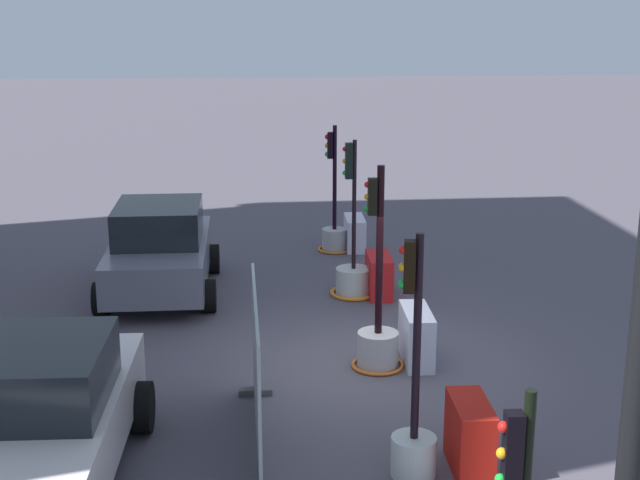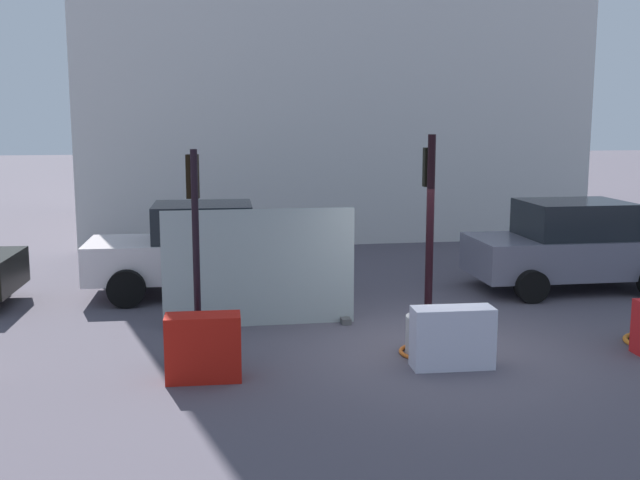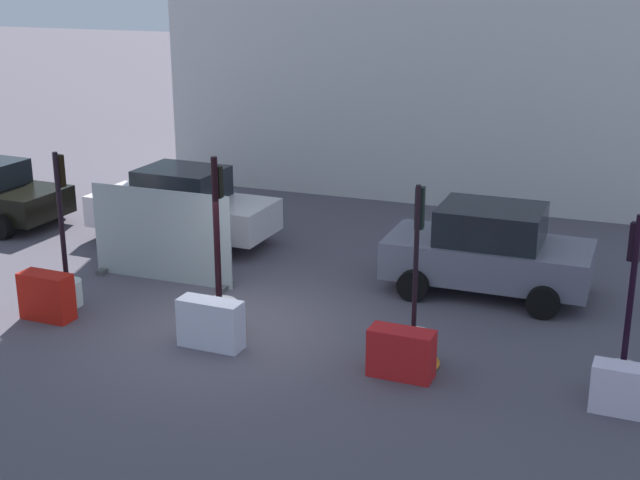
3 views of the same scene
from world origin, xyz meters
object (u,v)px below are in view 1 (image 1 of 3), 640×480
construction_barrier_2 (416,336)px  car_grey_saloon (160,250)px  construction_barrier_3 (379,275)px  traffic_light_3 (353,275)px  traffic_light_4 (334,230)px  traffic_light_1 (413,426)px  construction_barrier_4 (355,233)px  traffic_light_2 (378,336)px  car_white_van (43,420)px  construction_barrier_1 (470,436)px

construction_barrier_2 → car_grey_saloon: car_grey_saloon is taller
construction_barrier_3 → traffic_light_3: bearing=83.0°
traffic_light_4 → construction_barrier_3: size_ratio=2.73×
traffic_light_1 → construction_barrier_4: size_ratio=2.69×
construction_barrier_4 → construction_barrier_3: bearing=-179.7°
construction_barrier_4 → traffic_light_2: bearing=175.4°
car_white_van → construction_barrier_3: bearing=-36.7°
traffic_light_2 → traffic_light_3: traffic_light_2 is taller
traffic_light_1 → construction_barrier_3: (7.03, -0.70, -0.25)m
car_grey_saloon → traffic_light_3: bearing=-98.0°
traffic_light_1 → traffic_light_2: traffic_light_2 is taller
construction_barrier_3 → car_white_van: car_white_van is taller
construction_barrier_1 → construction_barrier_2: 3.50m
construction_barrier_4 → construction_barrier_2: bearing=-179.3°
construction_barrier_1 → construction_barrier_3: (6.96, 0.03, -0.04)m
construction_barrier_3 → construction_barrier_1: bearing=-179.8°
traffic_light_3 → traffic_light_4: bearing=0.3°
construction_barrier_1 → construction_barrier_2: construction_barrier_1 is taller
traffic_light_2 → traffic_light_4: size_ratio=1.10×
traffic_light_3 → construction_barrier_4: 3.53m
construction_barrier_2 → construction_barrier_3: (3.46, 0.06, -0.03)m
traffic_light_1 → construction_barrier_2: size_ratio=2.64×
traffic_light_3 → car_white_van: (-6.96, 4.62, 0.47)m
traffic_light_2 → traffic_light_4: traffic_light_2 is taller
traffic_light_2 → construction_barrier_3: size_ratio=3.02×
construction_barrier_4 → car_grey_saloon: size_ratio=0.28×
traffic_light_2 → construction_barrier_4: (7.18, -0.58, -0.15)m
construction_barrier_3 → traffic_light_1: bearing=174.3°
traffic_light_1 → traffic_light_2: (3.41, -0.10, -0.13)m
traffic_light_2 → construction_barrier_1: traffic_light_2 is taller
traffic_light_4 → construction_barrier_4: (0.14, -0.51, -0.13)m
traffic_light_4 → traffic_light_3: bearing=-179.7°
traffic_light_1 → traffic_light_3: bearing=-1.5°
construction_barrier_1 → car_grey_saloon: car_grey_saloon is taller
construction_barrier_1 → traffic_light_2: bearing=10.7°
traffic_light_4 → car_white_van: bearing=155.9°
traffic_light_4 → construction_barrier_2: (-6.87, -0.60, -0.07)m
traffic_light_4 → traffic_light_1: bearing=179.1°
construction_barrier_1 → car_grey_saloon: size_ratio=0.25×
car_grey_saloon → construction_barrier_2: bearing=-132.5°
traffic_light_3 → construction_barrier_2: bearing=-170.7°
construction_barrier_3 → construction_barrier_4: bearing=0.3°
traffic_light_4 → construction_barrier_1: bearing=-176.9°
traffic_light_3 → construction_barrier_2: traffic_light_3 is taller
construction_barrier_2 → car_white_van: size_ratio=0.26×
traffic_light_1 → car_grey_saloon: (7.63, 3.67, 0.23)m
construction_barrier_4 → construction_barrier_1: bearing=-179.7°
car_white_van → traffic_light_4: bearing=-24.1°
traffic_light_1 → construction_barrier_2: (3.57, -0.76, -0.22)m
construction_barrier_2 → traffic_light_1: bearing=167.9°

